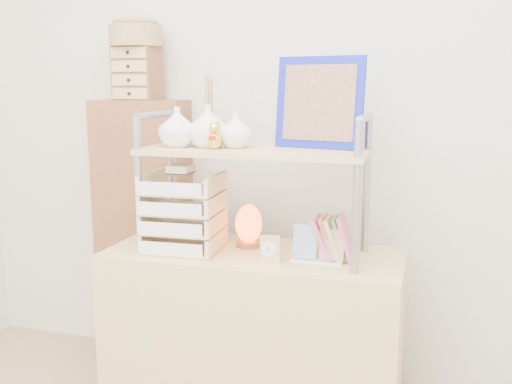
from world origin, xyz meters
TOP-DOWN VIEW (x-y plane):
  - desk at (0.00, 1.20)m, footprint 1.20×0.50m
  - cabinet at (-0.69, 1.57)m, footprint 0.47×0.28m
  - hutch at (-0.05, 1.21)m, footprint 0.90×0.34m
  - letter_tray at (-0.29, 1.15)m, footprint 0.31×0.29m
  - salt_lamp at (-0.04, 1.27)m, footprint 0.12×0.11m
  - desk_clock at (0.10, 1.08)m, footprint 0.08×0.05m
  - postcard_stand at (0.27, 1.14)m, footprint 0.20×0.06m
  - drawer_chest at (-0.69, 1.55)m, footprint 0.20×0.16m
  - woven_basket at (-0.69, 1.55)m, footprint 0.25×0.25m

SIDE VIEW (x-z plane):
  - desk at x=0.00m, z-range 0.00..0.75m
  - cabinet at x=-0.69m, z-range 0.00..1.35m
  - postcard_stand at x=0.27m, z-range 0.72..0.86m
  - desk_clock at x=0.10m, z-range 0.75..0.86m
  - salt_lamp at x=-0.04m, z-range 0.75..0.93m
  - letter_tray at x=-0.29m, z-range 0.71..1.07m
  - hutch at x=-0.05m, z-range 0.80..1.58m
  - drawer_chest at x=-0.69m, z-range 1.35..1.60m
  - woven_basket at x=-0.69m, z-range 1.60..1.70m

